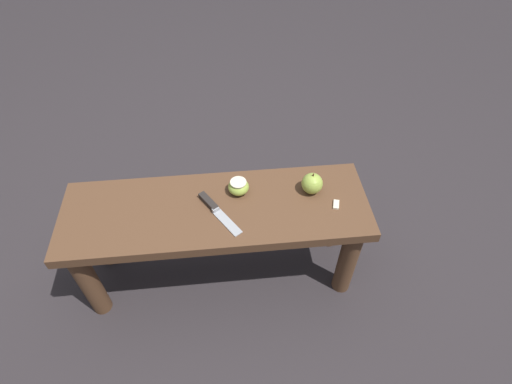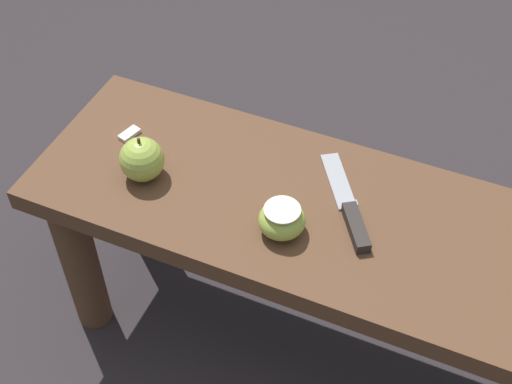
# 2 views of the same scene
# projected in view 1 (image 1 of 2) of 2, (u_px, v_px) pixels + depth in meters

# --- Properties ---
(ground_plane) EXTENTS (8.00, 8.00, 0.00)m
(ground_plane) POSITION_uv_depth(u_px,v_px,m) (223.00, 271.00, 1.74)
(ground_plane) COLOR #2D282B
(wooden_bench) EXTENTS (1.11, 0.35, 0.43)m
(wooden_bench) POSITION_uv_depth(u_px,v_px,m) (217.00, 224.00, 1.50)
(wooden_bench) COLOR brown
(wooden_bench) RESTS_ON ground_plane
(knife) EXTENTS (0.15, 0.21, 0.02)m
(knife) POSITION_uv_depth(u_px,v_px,m) (214.00, 207.00, 1.42)
(knife) COLOR #9EA0A5
(knife) RESTS_ON wooden_bench
(apple_whole) EXTENTS (0.08, 0.08, 0.09)m
(apple_whole) POSITION_uv_depth(u_px,v_px,m) (312.00, 183.00, 1.46)
(apple_whole) COLOR #9EB747
(apple_whole) RESTS_ON wooden_bench
(apple_cut) EXTENTS (0.08, 0.08, 0.05)m
(apple_cut) POSITION_uv_depth(u_px,v_px,m) (238.00, 187.00, 1.46)
(apple_cut) COLOR #9EB747
(apple_cut) RESTS_ON wooden_bench
(apple_slice_near_knife) EXTENTS (0.03, 0.05, 0.01)m
(apple_slice_near_knife) POSITION_uv_depth(u_px,v_px,m) (336.00, 205.00, 1.43)
(apple_slice_near_knife) COLOR beige
(apple_slice_near_knife) RESTS_ON wooden_bench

